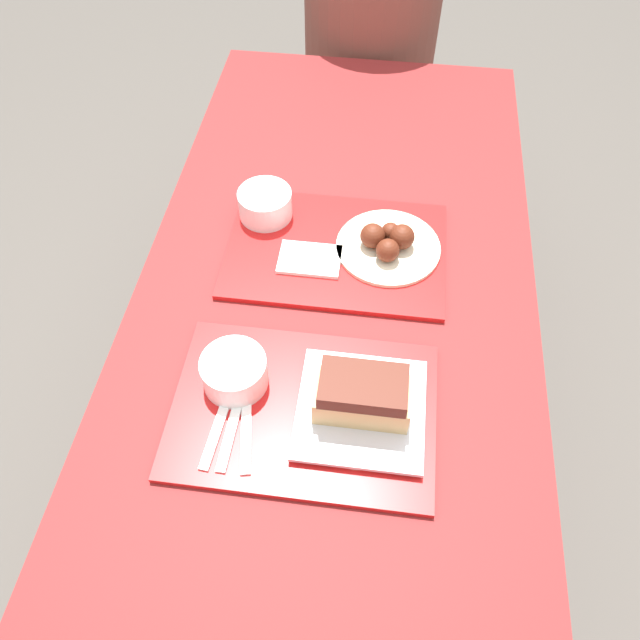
# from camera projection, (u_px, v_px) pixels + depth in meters

# --- Properties ---
(ground_plane) EXTENTS (12.00, 12.00, 0.00)m
(ground_plane) POSITION_uv_depth(u_px,v_px,m) (327.00, 480.00, 1.75)
(ground_plane) COLOR #4C4742
(picnic_table) EXTENTS (0.76, 1.77, 0.75)m
(picnic_table) POSITION_uv_depth(u_px,v_px,m) (330.00, 348.00, 1.23)
(picnic_table) COLOR maroon
(picnic_table) RESTS_ON ground_plane
(picnic_bench_far) EXTENTS (0.73, 0.28, 0.48)m
(picnic_bench_far) POSITION_uv_depth(u_px,v_px,m) (368.00, 123.00, 2.10)
(picnic_bench_far) COLOR maroon
(picnic_bench_far) RESTS_ON ground_plane
(tray_near) EXTENTS (0.43, 0.30, 0.01)m
(tray_near) POSITION_uv_depth(u_px,v_px,m) (304.00, 410.00, 1.03)
(tray_near) COLOR red
(tray_near) RESTS_ON picnic_table
(tray_far) EXTENTS (0.43, 0.30, 0.01)m
(tray_far) POSITION_uv_depth(u_px,v_px,m) (336.00, 250.00, 1.25)
(tray_far) COLOR red
(tray_far) RESTS_ON picnic_table
(bowl_coleslaw_near) EXTENTS (0.11, 0.11, 0.06)m
(bowl_coleslaw_near) POSITION_uv_depth(u_px,v_px,m) (234.00, 371.00, 1.03)
(bowl_coleslaw_near) COLOR white
(bowl_coleslaw_near) RESTS_ON tray_near
(brisket_sandwich_plate) EXTENTS (0.21, 0.21, 0.10)m
(brisket_sandwich_plate) POSITION_uv_depth(u_px,v_px,m) (362.00, 402.00, 0.99)
(brisket_sandwich_plate) COLOR beige
(brisket_sandwich_plate) RESTS_ON tray_near
(plastic_fork_near) EXTENTS (0.02, 0.17, 0.00)m
(plastic_fork_near) POSITION_uv_depth(u_px,v_px,m) (233.00, 423.00, 1.00)
(plastic_fork_near) COLOR white
(plastic_fork_near) RESTS_ON tray_near
(plastic_knife_near) EXTENTS (0.05, 0.17, 0.00)m
(plastic_knife_near) POSITION_uv_depth(u_px,v_px,m) (246.00, 425.00, 1.00)
(plastic_knife_near) COLOR white
(plastic_knife_near) RESTS_ON tray_near
(plastic_spoon_near) EXTENTS (0.03, 0.17, 0.00)m
(plastic_spoon_near) POSITION_uv_depth(u_px,v_px,m) (220.00, 422.00, 1.01)
(plastic_spoon_near) COLOR white
(plastic_spoon_near) RESTS_ON tray_near
(bowl_coleslaw_far) EXTENTS (0.11, 0.11, 0.06)m
(bowl_coleslaw_far) POSITION_uv_depth(u_px,v_px,m) (265.00, 203.00, 1.27)
(bowl_coleslaw_far) COLOR white
(bowl_coleslaw_far) RESTS_ON tray_far
(wings_plate_far) EXTENTS (0.21, 0.21, 0.06)m
(wings_plate_far) POSITION_uv_depth(u_px,v_px,m) (388.00, 243.00, 1.23)
(wings_plate_far) COLOR beige
(wings_plate_far) RESTS_ON tray_far
(napkin_far) EXTENTS (0.12, 0.08, 0.01)m
(napkin_far) POSITION_uv_depth(u_px,v_px,m) (310.00, 259.00, 1.22)
(napkin_far) COLOR white
(napkin_far) RESTS_ON tray_far
(person_seated_across) EXTENTS (0.39, 0.39, 0.73)m
(person_seated_across) POSITION_uv_depth(u_px,v_px,m) (372.00, 9.00, 1.79)
(person_seated_across) COLOR brown
(person_seated_across) RESTS_ON picnic_bench_far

